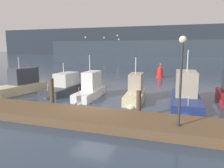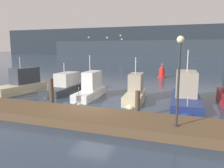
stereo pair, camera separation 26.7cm
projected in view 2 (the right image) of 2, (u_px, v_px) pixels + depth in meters
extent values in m
plane|color=#2D3D51|center=(93.00, 112.00, 13.68)|extent=(400.00, 400.00, 0.00)
cube|color=brown|center=(79.00, 117.00, 11.97)|extent=(25.15, 2.80, 0.45)
cylinder|color=#4C3D2D|center=(52.00, 93.00, 14.33)|extent=(0.28, 0.28, 2.00)
cylinder|color=#4C3D2D|center=(137.00, 104.00, 12.46)|extent=(0.28, 0.28, 1.55)
ellipsoid|color=beige|center=(21.00, 92.00, 19.60)|extent=(2.71, 5.76, 1.34)
cube|color=beige|center=(21.00, 88.00, 19.53)|extent=(2.47, 5.19, 0.76)
cube|color=#333842|center=(25.00, 76.00, 19.84)|extent=(1.62, 2.61, 1.43)
cube|color=black|center=(34.00, 72.00, 20.76)|extent=(1.13, 0.45, 0.64)
cylinder|color=silver|center=(20.00, 63.00, 19.26)|extent=(0.07, 0.07, 0.99)
ellipsoid|color=#2D3338|center=(64.00, 93.00, 19.55)|extent=(2.05, 5.44, 0.99)
cube|color=#2D3338|center=(64.00, 89.00, 19.50)|extent=(1.88, 4.90, 0.58)
cube|color=silver|center=(67.00, 79.00, 19.86)|extent=(1.36, 2.41, 1.16)
cube|color=black|center=(73.00, 76.00, 20.82)|extent=(1.15, 0.27, 0.52)
cylinder|color=silver|center=(64.00, 68.00, 19.29)|extent=(0.07, 0.07, 0.91)
cylinder|color=silver|center=(48.00, 87.00, 17.32)|extent=(0.04, 0.04, 0.60)
ellipsoid|color=white|center=(90.00, 97.00, 17.60)|extent=(1.63, 4.97, 1.04)
cube|color=white|center=(90.00, 94.00, 17.55)|extent=(1.50, 4.48, 0.61)
cube|color=silver|center=(92.00, 80.00, 17.85)|extent=(1.05, 2.20, 1.45)
cube|color=black|center=(96.00, 76.00, 18.74)|extent=(0.85, 0.32, 0.64)
cylinder|color=silver|center=(90.00, 64.00, 17.25)|extent=(0.07, 0.07, 1.33)
cylinder|color=silver|center=(79.00, 91.00, 15.51)|extent=(0.04, 0.04, 0.60)
ellipsoid|color=beige|center=(135.00, 101.00, 16.43)|extent=(1.79, 4.67, 1.11)
cube|color=beige|center=(135.00, 97.00, 16.37)|extent=(1.63, 4.21, 0.65)
cube|color=#A39984|center=(136.00, 83.00, 16.64)|extent=(1.11, 2.09, 1.37)
cube|color=black|center=(138.00, 78.00, 17.48)|extent=(0.85, 0.34, 0.61)
cylinder|color=silver|center=(136.00, 66.00, 16.08)|extent=(0.07, 0.07, 1.25)
cylinder|color=silver|center=(131.00, 94.00, 14.44)|extent=(0.04, 0.04, 0.60)
ellipsoid|color=navy|center=(185.00, 105.00, 15.20)|extent=(2.35, 6.44, 1.34)
cube|color=navy|center=(186.00, 101.00, 15.15)|extent=(2.15, 5.80, 0.62)
cube|color=#A39984|center=(186.00, 83.00, 15.56)|extent=(1.52, 2.86, 1.69)
cube|color=black|center=(186.00, 77.00, 16.72)|extent=(1.24, 0.37, 0.75)
cylinder|color=silver|center=(188.00, 61.00, 14.82)|extent=(0.07, 0.07, 1.51)
cylinder|color=silver|center=(187.00, 101.00, 12.54)|extent=(0.04, 0.04, 0.60)
cylinder|color=red|center=(162.00, 77.00, 29.74)|extent=(1.11, 1.11, 0.16)
cylinder|color=red|center=(162.00, 72.00, 29.64)|extent=(0.74, 0.74, 1.08)
cone|color=red|center=(162.00, 66.00, 29.51)|extent=(0.52, 0.52, 0.50)
sphere|color=#F9EAB7|center=(162.00, 64.00, 29.46)|extent=(0.16, 0.16, 0.16)
cylinder|color=#2D2D33|center=(176.00, 125.00, 9.88)|extent=(0.24, 0.24, 0.06)
cylinder|color=#2D2D33|center=(178.00, 85.00, 9.58)|extent=(0.10, 0.10, 3.65)
sphere|color=#F9EAB7|center=(181.00, 40.00, 9.26)|extent=(0.32, 0.32, 0.32)
cube|color=#232B33|center=(181.00, 41.00, 128.45)|extent=(240.00, 16.00, 16.65)
cube|color=#2C363F|center=(173.00, 48.00, 121.08)|extent=(144.00, 10.00, 8.22)
cube|color=#F4DB8C|center=(120.00, 35.00, 131.96)|extent=(0.80, 0.10, 0.80)
cube|color=#F4DB8C|center=(89.00, 37.00, 139.13)|extent=(0.80, 0.10, 0.80)
cube|color=#F4DB8C|center=(105.00, 53.00, 136.93)|extent=(0.80, 0.10, 0.80)
cube|color=#F4DB8C|center=(122.00, 39.00, 132.04)|extent=(0.80, 0.10, 0.80)
cube|color=#F4DB8C|center=(130.00, 41.00, 130.64)|extent=(0.80, 0.10, 0.80)
cube|color=#F4DB8C|center=(107.00, 38.00, 135.00)|extent=(0.80, 0.10, 0.80)
cube|color=#F4DB8C|center=(179.00, 49.00, 121.90)|extent=(0.80, 0.10, 0.80)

